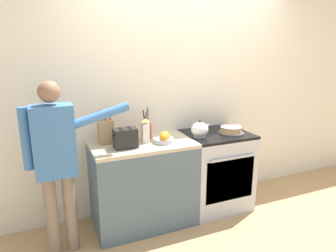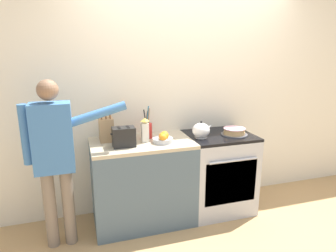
{
  "view_description": "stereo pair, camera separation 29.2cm",
  "coord_description": "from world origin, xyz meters",
  "px_view_note": "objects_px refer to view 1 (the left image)",
  "views": [
    {
      "loc": [
        -1.5,
        -2.43,
        1.82
      ],
      "look_at": [
        -0.35,
        0.28,
        1.04
      ],
      "focal_mm": 32.0,
      "sensor_mm": 36.0,
      "label": 1
    },
    {
      "loc": [
        -1.22,
        -2.53,
        1.82
      ],
      "look_at": [
        -0.35,
        0.28,
        1.04
      ],
      "focal_mm": 32.0,
      "sensor_mm": 36.0,
      "label": 2
    }
  ],
  "objects_px": {
    "tea_kettle": "(200,130)",
    "fruit_bowl": "(164,138)",
    "stove_range": "(215,170)",
    "person_baker": "(57,155)",
    "toaster": "(125,138)",
    "knife_block": "(106,131)",
    "utensil_crock": "(146,131)",
    "layer_cake": "(231,130)",
    "milk_carton": "(145,131)"
  },
  "relations": [
    {
      "from": "tea_kettle",
      "to": "fruit_bowl",
      "type": "distance_m",
      "value": 0.44
    },
    {
      "from": "stove_range",
      "to": "person_baker",
      "type": "height_order",
      "value": "person_baker"
    },
    {
      "from": "toaster",
      "to": "person_baker",
      "type": "xyz_separation_m",
      "value": [
        -0.62,
        -0.07,
        -0.06
      ]
    },
    {
      "from": "stove_range",
      "to": "tea_kettle",
      "type": "bearing_deg",
      "value": -169.77
    },
    {
      "from": "knife_block",
      "to": "toaster",
      "type": "height_order",
      "value": "knife_block"
    },
    {
      "from": "knife_block",
      "to": "toaster",
      "type": "xyz_separation_m",
      "value": [
        0.14,
        -0.22,
        -0.03
      ]
    },
    {
      "from": "person_baker",
      "to": "knife_block",
      "type": "bearing_deg",
      "value": 22.56
    },
    {
      "from": "person_baker",
      "to": "toaster",
      "type": "bearing_deg",
      "value": -2.29
    },
    {
      "from": "utensil_crock",
      "to": "tea_kettle",
      "type": "bearing_deg",
      "value": -16.07
    },
    {
      "from": "utensil_crock",
      "to": "toaster",
      "type": "bearing_deg",
      "value": -143.37
    },
    {
      "from": "tea_kettle",
      "to": "knife_block",
      "type": "xyz_separation_m",
      "value": [
        -0.97,
        0.18,
        0.05
      ]
    },
    {
      "from": "stove_range",
      "to": "layer_cake",
      "type": "bearing_deg",
      "value": -22.56
    },
    {
      "from": "utensil_crock",
      "to": "toaster",
      "type": "distance_m",
      "value": 0.34
    },
    {
      "from": "stove_range",
      "to": "utensil_crock",
      "type": "distance_m",
      "value": 0.96
    },
    {
      "from": "layer_cake",
      "to": "person_baker",
      "type": "bearing_deg",
      "value": -176.81
    },
    {
      "from": "tea_kettle",
      "to": "utensil_crock",
      "type": "distance_m",
      "value": 0.57
    },
    {
      "from": "stove_range",
      "to": "person_baker",
      "type": "distance_m",
      "value": 1.77
    },
    {
      "from": "person_baker",
      "to": "milk_carton",
      "type": "bearing_deg",
      "value": 1.5
    },
    {
      "from": "utensil_crock",
      "to": "toaster",
      "type": "height_order",
      "value": "utensil_crock"
    },
    {
      "from": "layer_cake",
      "to": "knife_block",
      "type": "xyz_separation_m",
      "value": [
        -1.35,
        0.19,
        0.09
      ]
    },
    {
      "from": "stove_range",
      "to": "person_baker",
      "type": "bearing_deg",
      "value": -174.54
    },
    {
      "from": "tea_kettle",
      "to": "fruit_bowl",
      "type": "relative_size",
      "value": 1.12
    },
    {
      "from": "tea_kettle",
      "to": "person_baker",
      "type": "distance_m",
      "value": 1.45
    },
    {
      "from": "fruit_bowl",
      "to": "toaster",
      "type": "xyz_separation_m",
      "value": [
        -0.39,
        -0.0,
        0.05
      ]
    },
    {
      "from": "utensil_crock",
      "to": "person_baker",
      "type": "height_order",
      "value": "person_baker"
    },
    {
      "from": "fruit_bowl",
      "to": "milk_carton",
      "type": "xyz_separation_m",
      "value": [
        -0.17,
        0.08,
        0.07
      ]
    },
    {
      "from": "layer_cake",
      "to": "tea_kettle",
      "type": "relative_size",
      "value": 1.28
    },
    {
      "from": "tea_kettle",
      "to": "utensil_crock",
      "type": "bearing_deg",
      "value": 163.93
    },
    {
      "from": "stove_range",
      "to": "knife_block",
      "type": "distance_m",
      "value": 1.34
    },
    {
      "from": "stove_range",
      "to": "layer_cake",
      "type": "distance_m",
      "value": 0.51
    },
    {
      "from": "stove_range",
      "to": "person_baker",
      "type": "relative_size",
      "value": 0.57
    },
    {
      "from": "knife_block",
      "to": "toaster",
      "type": "distance_m",
      "value": 0.26
    },
    {
      "from": "stove_range",
      "to": "knife_block",
      "type": "bearing_deg",
      "value": 173.72
    },
    {
      "from": "knife_block",
      "to": "fruit_bowl",
      "type": "distance_m",
      "value": 0.58
    },
    {
      "from": "person_baker",
      "to": "fruit_bowl",
      "type": "bearing_deg",
      "value": -4.77
    },
    {
      "from": "stove_range",
      "to": "milk_carton",
      "type": "bearing_deg",
      "value": -179.54
    },
    {
      "from": "stove_range",
      "to": "milk_carton",
      "type": "relative_size",
      "value": 3.63
    },
    {
      "from": "tea_kettle",
      "to": "knife_block",
      "type": "height_order",
      "value": "knife_block"
    },
    {
      "from": "tea_kettle",
      "to": "person_baker",
      "type": "height_order",
      "value": "person_baker"
    },
    {
      "from": "layer_cake",
      "to": "utensil_crock",
      "type": "bearing_deg",
      "value": 169.44
    },
    {
      "from": "layer_cake",
      "to": "fruit_bowl",
      "type": "bearing_deg",
      "value": -177.89
    },
    {
      "from": "layer_cake",
      "to": "tea_kettle",
      "type": "height_order",
      "value": "tea_kettle"
    },
    {
      "from": "stove_range",
      "to": "fruit_bowl",
      "type": "bearing_deg",
      "value": -172.44
    },
    {
      "from": "toaster",
      "to": "milk_carton",
      "type": "height_order",
      "value": "milk_carton"
    },
    {
      "from": "knife_block",
      "to": "fruit_bowl",
      "type": "relative_size",
      "value": 1.66
    },
    {
      "from": "stove_range",
      "to": "knife_block",
      "type": "height_order",
      "value": "knife_block"
    },
    {
      "from": "layer_cake",
      "to": "milk_carton",
      "type": "distance_m",
      "value": 0.99
    },
    {
      "from": "stove_range",
      "to": "toaster",
      "type": "relative_size",
      "value": 3.85
    },
    {
      "from": "knife_block",
      "to": "milk_carton",
      "type": "xyz_separation_m",
      "value": [
        0.37,
        -0.14,
        -0.01
      ]
    },
    {
      "from": "utensil_crock",
      "to": "milk_carton",
      "type": "xyz_separation_m",
      "value": [
        -0.05,
        -0.12,
        0.03
      ]
    }
  ]
}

